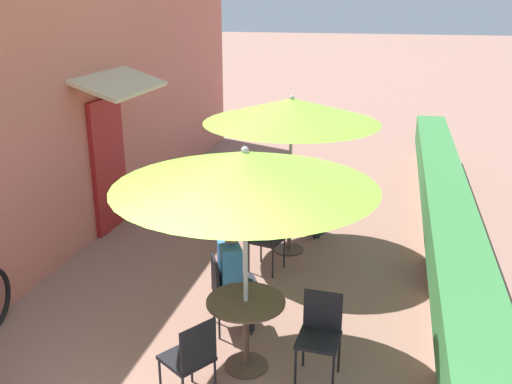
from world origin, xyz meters
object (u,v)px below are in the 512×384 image
patio_table_mid (289,216)px  cafe_chair_near_left (191,355)px  cafe_chair_mid_right (272,236)px  cafe_chair_near_right (320,330)px  seated_patron_mid_left (311,193)px  patio_table_near (246,319)px  cafe_chair_mid_left (304,202)px  coffee_cup_mid (296,199)px  seated_patron_near_back (235,273)px  patio_umbrella_mid (292,111)px  patio_umbrella_near (245,169)px  cafe_chair_near_back (225,288)px

patio_table_mid → cafe_chair_near_left: bearing=-93.8°
cafe_chair_mid_right → cafe_chair_near_right: bearing=-142.0°
seated_patron_mid_left → cafe_chair_near_left: bearing=8.1°
cafe_chair_mid_right → patio_table_near: bearing=-160.5°
cafe_chair_mid_left → patio_table_mid: bearing=6.0°
cafe_chair_near_right → cafe_chair_mid_right: (-0.93, 2.11, 0.00)m
cafe_chair_near_left → cafe_chair_near_right: (1.07, 0.69, 0.00)m
cafe_chair_near_right → coffee_cup_mid: 2.97m
seated_patron_near_back → coffee_cup_mid: bearing=145.8°
patio_table_mid → patio_umbrella_mid: 1.54m
cafe_chair_mid_left → patio_umbrella_near: bearing=14.1°
cafe_chair_mid_right → coffee_cup_mid: size_ratio=9.67×
cafe_chair_near_left → coffee_cup_mid: size_ratio=9.67×
patio_umbrella_near → cafe_chair_near_left: (-0.33, -0.65, -1.57)m
seated_patron_near_back → patio_umbrella_mid: 2.62m
cafe_chair_near_right → cafe_chair_near_back: (-1.13, 0.58, 0.00)m
coffee_cup_mid → cafe_chair_near_left: bearing=-95.2°
patio_umbrella_near → seated_patron_near_back: patio_umbrella_near is taller
seated_patron_near_back → cafe_chair_mid_left: seated_patron_near_back is taller
patio_table_near → cafe_chair_mid_right: (-0.20, 2.15, -0.03)m
patio_umbrella_mid → seated_patron_mid_left: bearing=73.1°
patio_umbrella_mid → coffee_cup_mid: bearing=14.2°
cafe_chair_near_back → patio_table_mid: 2.28m
cafe_chair_near_left → seated_patron_near_back: size_ratio=0.70×
cafe_chair_near_back → seated_patron_near_back: 0.20m
seated_patron_near_back → patio_table_mid: (0.20, 2.21, -0.14)m
seated_patron_mid_left → coffee_cup_mid: seated_patron_mid_left is taller
cafe_chair_mid_right → patio_table_mid: bearing=6.0°
patio_table_near → cafe_chair_mid_left: size_ratio=0.89×
seated_patron_near_back → coffee_cup_mid: seated_patron_near_back is taller
patio_table_mid → cafe_chair_mid_left: cafe_chair_mid_left is taller
patio_table_mid → coffee_cup_mid: 0.27m
patio_table_mid → cafe_chair_mid_right: cafe_chair_mid_right is taller
cafe_chair_near_left → coffee_cup_mid: (0.32, 3.55, 0.28)m
cafe_chair_near_right → patio_umbrella_mid: bearing=-70.6°
patio_table_near → cafe_chair_mid_right: bearing=95.4°
patio_table_mid → cafe_chair_mid_left: 0.73m
cafe_chair_near_left → seated_patron_mid_left: (0.45, 4.22, 0.17)m
patio_table_near → cafe_chair_near_left: size_ratio=0.89×
patio_table_mid → cafe_chair_mid_left: size_ratio=0.89×
patio_umbrella_near → patio_table_mid: bearing=91.9°
cafe_chair_near_back → seated_patron_near_back: (0.10, 0.05, 0.17)m
patio_table_mid → cafe_chair_near_back: bearing=-97.6°
cafe_chair_mid_left → cafe_chair_near_right: bearing=25.7°
cafe_chair_near_back → patio_umbrella_near: bearing=6.0°
cafe_chair_mid_left → cafe_chair_mid_right: bearing=6.0°
cafe_chair_near_right → cafe_chair_mid_right: same height
cafe_chair_near_back → seated_patron_mid_left: size_ratio=0.70×
seated_patron_near_back → patio_table_mid: 2.22m
patio_umbrella_near → patio_table_near: bearing=0.0°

